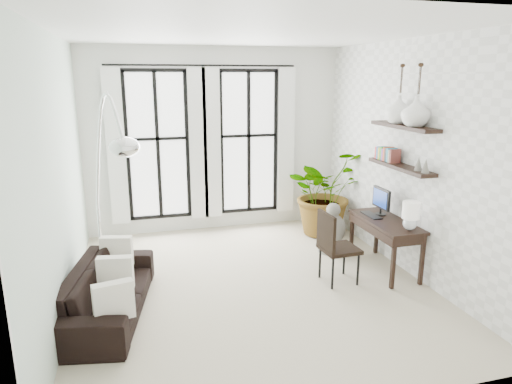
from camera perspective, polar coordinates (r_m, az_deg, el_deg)
name	(u,v)px	position (r m, az deg, el deg)	size (l,w,h in m)	color
floor	(251,284)	(6.22, -0.58, -11.49)	(5.00, 5.00, 0.00)	#C1B799
ceiling	(251,32)	(5.62, -0.67, 19.35)	(5.00, 5.00, 0.00)	white
wall_left	(58,177)	(5.59, -23.54, 1.71)	(5.00, 5.00, 0.00)	silver
wall_right	(409,159)	(6.63, 18.58, 3.96)	(5.00, 5.00, 0.00)	white
wall_back	(215,141)	(8.12, -5.12, 6.40)	(4.50, 4.50, 0.00)	white
windows	(205,144)	(8.02, -6.44, 5.99)	(3.26, 0.13, 2.65)	white
wall_shelves	(400,150)	(6.55, 17.57, 5.05)	(0.25, 1.30, 0.60)	black
sofa	(108,291)	(5.67, -18.04, -11.66)	(1.99, 0.78, 0.58)	black
throw_pillows	(115,273)	(5.57, -17.17, -9.67)	(0.40, 1.52, 0.40)	silver
plant	(324,192)	(8.03, 8.54, 0.04)	(1.35, 1.17, 1.50)	#2D7228
desk	(388,224)	(6.62, 16.14, -3.88)	(0.53, 1.26, 1.14)	black
desk_chair	(334,243)	(6.15, 9.68, -6.30)	(0.49, 0.49, 0.98)	black
arc_lamp	(107,145)	(5.63, -18.07, 5.66)	(0.76, 1.18, 2.53)	silver
buddha	(332,231)	(7.30, 9.53, -4.86)	(0.44, 0.44, 0.80)	gray
vase_a	(416,111)	(6.25, 19.37, 9.48)	(0.37, 0.37, 0.38)	white
vase_b	(399,109)	(6.59, 17.40, 9.83)	(0.37, 0.37, 0.38)	white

